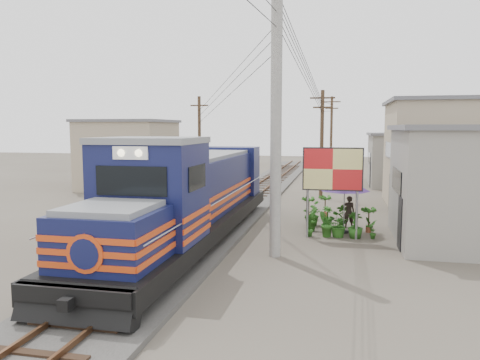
% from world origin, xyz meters
% --- Properties ---
extents(ground, '(120.00, 120.00, 0.00)m').
position_xyz_m(ground, '(0.00, 0.00, 0.00)').
color(ground, '#473F35').
rests_on(ground, ground).
extents(ballast, '(3.60, 70.00, 0.16)m').
position_xyz_m(ballast, '(0.00, 10.00, 0.08)').
color(ballast, '#595651').
rests_on(ballast, ground).
extents(track, '(1.15, 70.00, 0.12)m').
position_xyz_m(track, '(0.00, 10.00, 0.26)').
color(track, '#51331E').
rests_on(track, ground).
extents(locomotive, '(3.09, 16.80, 4.16)m').
position_xyz_m(locomotive, '(0.00, 0.50, 1.80)').
color(locomotive, black).
rests_on(locomotive, ground).
extents(utility_pole_main, '(0.40, 0.40, 10.00)m').
position_xyz_m(utility_pole_main, '(3.50, -0.50, 5.00)').
color(utility_pole_main, '#9E9B93').
rests_on(utility_pole_main, ground).
extents(wooden_pole_mid, '(1.60, 0.24, 7.00)m').
position_xyz_m(wooden_pole_mid, '(4.50, 14.00, 3.68)').
color(wooden_pole_mid, '#4C3826').
rests_on(wooden_pole_mid, ground).
extents(wooden_pole_far, '(1.60, 0.24, 7.50)m').
position_xyz_m(wooden_pole_far, '(4.80, 28.00, 3.93)').
color(wooden_pole_far, '#4C3826').
rests_on(wooden_pole_far, ground).
extents(wooden_pole_left, '(1.60, 0.24, 7.00)m').
position_xyz_m(wooden_pole_left, '(-5.00, 18.00, 3.68)').
color(wooden_pole_left, '#4C3826').
rests_on(wooden_pole_left, ground).
extents(power_lines, '(9.65, 19.00, 3.30)m').
position_xyz_m(power_lines, '(-0.14, 8.49, 7.56)').
color(power_lines, black).
rests_on(power_lines, ground).
extents(shophouse_mid, '(8.40, 7.35, 6.20)m').
position_xyz_m(shophouse_mid, '(12.50, 12.00, 3.11)').
color(shophouse_mid, tan).
rests_on(shophouse_mid, ground).
extents(shophouse_back, '(6.30, 6.30, 4.20)m').
position_xyz_m(shophouse_back, '(11.00, 22.00, 2.11)').
color(shophouse_back, gray).
rests_on(shophouse_back, ground).
extents(shophouse_left, '(6.30, 6.30, 5.20)m').
position_xyz_m(shophouse_left, '(-10.00, 16.00, 2.61)').
color(shophouse_left, tan).
rests_on(shophouse_left, ground).
extents(billboard, '(2.46, 0.14, 3.79)m').
position_xyz_m(billboard, '(5.42, 2.69, 2.81)').
color(billboard, '#99999E').
rests_on(billboard, ground).
extents(market_umbrella, '(2.47, 2.47, 2.42)m').
position_xyz_m(market_umbrella, '(5.93, 3.87, 2.13)').
color(market_umbrella, black).
rests_on(market_umbrella, ground).
extents(vendor, '(0.60, 0.45, 1.50)m').
position_xyz_m(vendor, '(6.15, 4.91, 0.75)').
color(vendor, black).
rests_on(vendor, ground).
extents(plant_nursery, '(3.39, 3.34, 1.12)m').
position_xyz_m(plant_nursery, '(5.31, 3.97, 0.51)').
color(plant_nursery, '#265D1A').
rests_on(plant_nursery, ground).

